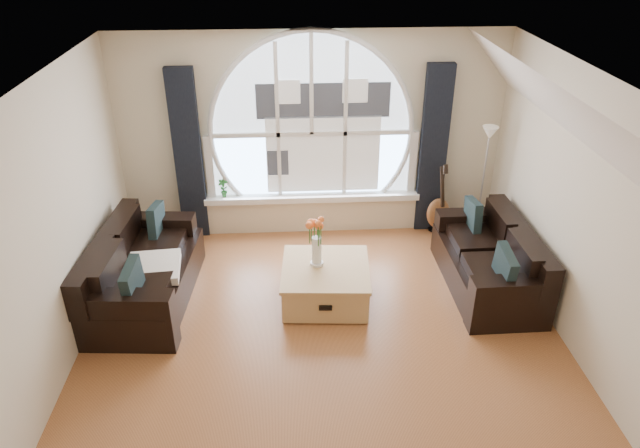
{
  "coord_description": "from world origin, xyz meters",
  "views": [
    {
      "loc": [
        -0.32,
        -4.43,
        3.99
      ],
      "look_at": [
        0.0,
        0.9,
        1.05
      ],
      "focal_mm": 32.58,
      "sensor_mm": 36.0,
      "label": 1
    }
  ],
  "objects_px": {
    "floor_lamp": "(482,186)",
    "guitar": "(440,198)",
    "coffee_chest": "(325,282)",
    "potted_plant": "(223,188)",
    "sofa_left": "(144,269)",
    "sofa_right": "(489,258)",
    "vase_flowers": "(317,234)"
  },
  "relations": [
    {
      "from": "coffee_chest",
      "to": "vase_flowers",
      "type": "xyz_separation_m",
      "value": [
        -0.09,
        0.07,
        0.59
      ]
    },
    {
      "from": "sofa_right",
      "to": "coffee_chest",
      "type": "relative_size",
      "value": 1.81
    },
    {
      "from": "guitar",
      "to": "potted_plant",
      "type": "bearing_deg",
      "value": 156.72
    },
    {
      "from": "sofa_left",
      "to": "vase_flowers",
      "type": "bearing_deg",
      "value": 2.5
    },
    {
      "from": "sofa_left",
      "to": "coffee_chest",
      "type": "relative_size",
      "value": 1.93
    },
    {
      "from": "vase_flowers",
      "to": "potted_plant",
      "type": "height_order",
      "value": "vase_flowers"
    },
    {
      "from": "potted_plant",
      "to": "sofa_left",
      "type": "bearing_deg",
      "value": -117.12
    },
    {
      "from": "coffee_chest",
      "to": "sofa_right",
      "type": "bearing_deg",
      "value": 8.55
    },
    {
      "from": "floor_lamp",
      "to": "potted_plant",
      "type": "relative_size",
      "value": 5.98
    },
    {
      "from": "floor_lamp",
      "to": "potted_plant",
      "type": "height_order",
      "value": "floor_lamp"
    },
    {
      "from": "sofa_left",
      "to": "coffee_chest",
      "type": "bearing_deg",
      "value": 0.53
    },
    {
      "from": "sofa_right",
      "to": "potted_plant",
      "type": "bearing_deg",
      "value": 154.0
    },
    {
      "from": "floor_lamp",
      "to": "potted_plant",
      "type": "bearing_deg",
      "value": 173.49
    },
    {
      "from": "sofa_left",
      "to": "floor_lamp",
      "type": "height_order",
      "value": "floor_lamp"
    },
    {
      "from": "sofa_left",
      "to": "sofa_right",
      "type": "bearing_deg",
      "value": 4.67
    },
    {
      "from": "coffee_chest",
      "to": "sofa_left",
      "type": "bearing_deg",
      "value": -179.98
    },
    {
      "from": "sofa_right",
      "to": "floor_lamp",
      "type": "xyz_separation_m",
      "value": [
        0.21,
        1.11,
        0.4
      ]
    },
    {
      "from": "floor_lamp",
      "to": "sofa_right",
      "type": "bearing_deg",
      "value": -100.65
    },
    {
      "from": "coffee_chest",
      "to": "floor_lamp",
      "type": "bearing_deg",
      "value": 34.71
    },
    {
      "from": "vase_flowers",
      "to": "floor_lamp",
      "type": "distance_m",
      "value": 2.52
    },
    {
      "from": "sofa_left",
      "to": "vase_flowers",
      "type": "height_order",
      "value": "vase_flowers"
    },
    {
      "from": "coffee_chest",
      "to": "floor_lamp",
      "type": "height_order",
      "value": "floor_lamp"
    },
    {
      "from": "vase_flowers",
      "to": "guitar",
      "type": "distance_m",
      "value": 2.25
    },
    {
      "from": "sofa_left",
      "to": "vase_flowers",
      "type": "relative_size",
      "value": 2.69
    },
    {
      "from": "sofa_right",
      "to": "vase_flowers",
      "type": "height_order",
      "value": "vase_flowers"
    },
    {
      "from": "sofa_right",
      "to": "potted_plant",
      "type": "distance_m",
      "value": 3.52
    },
    {
      "from": "sofa_right",
      "to": "guitar",
      "type": "bearing_deg",
      "value": 100.78
    },
    {
      "from": "sofa_right",
      "to": "floor_lamp",
      "type": "distance_m",
      "value": 1.2
    },
    {
      "from": "sofa_right",
      "to": "coffee_chest",
      "type": "distance_m",
      "value": 1.93
    },
    {
      "from": "coffee_chest",
      "to": "potted_plant",
      "type": "distance_m",
      "value": 2.12
    },
    {
      "from": "guitar",
      "to": "vase_flowers",
      "type": "bearing_deg",
      "value": -160.98
    },
    {
      "from": "floor_lamp",
      "to": "guitar",
      "type": "height_order",
      "value": "floor_lamp"
    }
  ]
}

